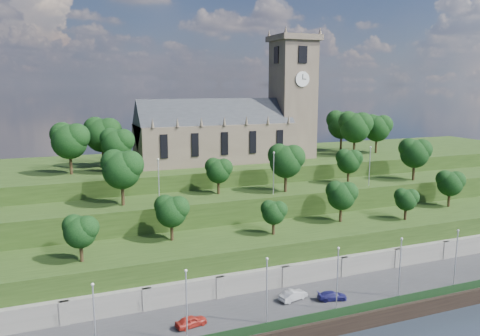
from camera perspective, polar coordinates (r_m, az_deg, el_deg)
name	(u,v)px	position (r m, az deg, el deg)	size (l,w,h in m)	color
ground	(360,329)	(65.00, 14.39, -18.53)	(320.00, 320.00, 0.00)	black
promenade	(334,302)	(68.91, 11.41, -15.74)	(160.00, 12.00, 2.00)	#2D2D30
quay_wall	(360,322)	(64.45, 14.47, -17.69)	(160.00, 0.50, 2.20)	black
fence	(358,308)	(64.24, 14.17, -16.27)	(160.00, 0.10, 1.20)	#173418
retaining_wall	(313,276)	(72.90, 8.85, -12.87)	(160.00, 2.10, 5.00)	slate
embankment_lower	(294,253)	(77.23, 6.60, -10.28)	(160.00, 12.00, 8.00)	#203812
embankment_upper	(266,223)	(85.93, 3.16, -6.69)	(160.00, 10.00, 12.00)	#203812
hilltop	(227,191)	(104.36, -1.63, -2.81)	(160.00, 32.00, 15.00)	#203812
church	(236,125)	(98.58, -0.45, 5.28)	(38.60, 12.35, 27.60)	brown
trees_lower	(304,201)	(75.98, 7.85, -3.97)	(71.37, 8.45, 7.02)	black
trees_upper	(281,160)	(83.29, 5.05, 0.93)	(63.21, 8.02, 8.92)	black
trees_hilltop	(251,130)	(98.58, 1.39, 4.65)	(74.47, 16.05, 10.01)	black
lamp_posts_promenade	(337,274)	(62.85, 11.80, -12.51)	(60.36, 0.36, 8.50)	#B2B2B7
lamp_posts_upper	(274,170)	(80.85, 4.12, -0.22)	(40.36, 0.36, 7.52)	#B2B2B7
car_left	(191,321)	(59.69, -5.97, -18.09)	(1.57, 3.91, 1.33)	#A8251C
car_middle	(293,295)	(66.12, 6.50, -15.13)	(1.46, 4.18, 1.38)	#98989C
car_right	(332,296)	(66.97, 11.17, -15.03)	(1.63, 4.02, 1.17)	navy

